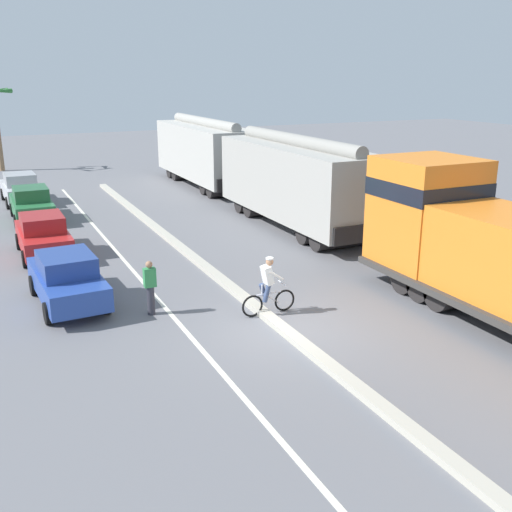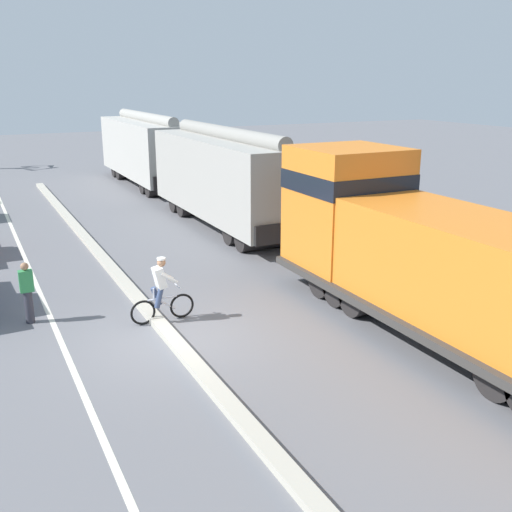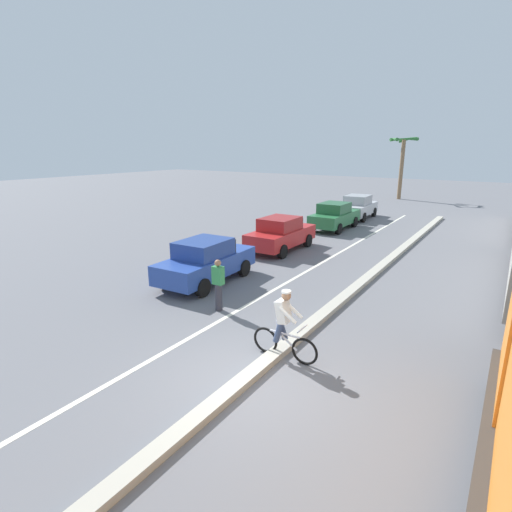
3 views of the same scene
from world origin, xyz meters
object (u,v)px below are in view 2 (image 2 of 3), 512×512
object	(u,v)px
hopper_car_middle	(147,149)
pedestrian_by_cars	(27,292)
locomotive	(429,261)
hopper_car_lead	(228,178)
cyclist	(161,292)

from	to	relation	value
hopper_car_middle	pedestrian_by_cars	bearing A→B (deg)	-114.96
locomotive	pedestrian_by_cars	size ratio (longest dim) A/B	7.17
hopper_car_lead	cyclist	world-z (taller)	hopper_car_lead
hopper_car_lead	cyclist	xyz separation A→B (m)	(-5.70, -8.71, -1.26)
hopper_car_lead	cyclist	size ratio (longest dim) A/B	6.18
locomotive	hopper_car_lead	size ratio (longest dim) A/B	1.10
hopper_car_middle	locomotive	bearing A→B (deg)	-90.00
hopper_car_lead	pedestrian_by_cars	world-z (taller)	hopper_car_lead
hopper_car_middle	hopper_car_lead	bearing A→B (deg)	-90.00
pedestrian_by_cars	locomotive	bearing A→B (deg)	-29.04
cyclist	pedestrian_by_cars	world-z (taller)	cyclist
hopper_car_middle	pedestrian_by_cars	distance (m)	20.86
hopper_car_middle	pedestrian_by_cars	world-z (taller)	hopper_car_middle
cyclist	pedestrian_by_cars	bearing A→B (deg)	155.16
hopper_car_middle	cyclist	distance (m)	21.13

